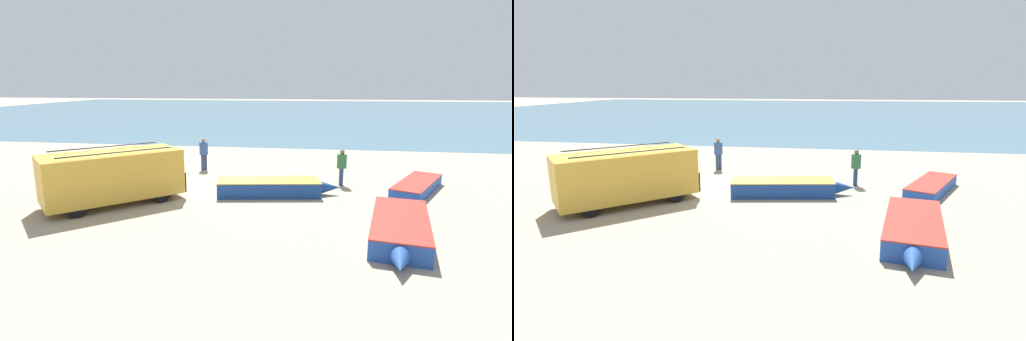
% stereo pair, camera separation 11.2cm
% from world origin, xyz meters
% --- Properties ---
extents(ground_plane, '(200.00, 200.00, 0.00)m').
position_xyz_m(ground_plane, '(0.00, 0.00, 0.00)').
color(ground_plane, tan).
extents(sea_water, '(120.00, 80.00, 0.01)m').
position_xyz_m(sea_water, '(0.00, 52.00, 0.00)').
color(sea_water, '#477084').
rests_on(sea_water, ground_plane).
extents(parked_van, '(5.27, 5.20, 2.24)m').
position_xyz_m(parked_van, '(-4.40, -2.78, 1.17)').
color(parked_van, gold).
rests_on(parked_van, ground_plane).
extents(fishing_rowboat_0, '(4.90, 3.99, 0.60)m').
position_xyz_m(fishing_rowboat_0, '(-6.49, 5.68, 0.30)').
color(fishing_rowboat_0, '#234CA3').
rests_on(fishing_rowboat_0, ground_plane).
extents(fishing_rowboat_1, '(5.45, 2.19, 0.68)m').
position_xyz_m(fishing_rowboat_1, '(1.77, -0.55, 0.34)').
color(fishing_rowboat_1, navy).
rests_on(fishing_rowboat_1, ground_plane).
extents(fishing_rowboat_2, '(3.05, 4.96, 0.50)m').
position_xyz_m(fishing_rowboat_2, '(8.16, 1.11, 0.25)').
color(fishing_rowboat_2, '#234CA3').
rests_on(fishing_rowboat_2, ground_plane).
extents(fishing_rowboat_3, '(2.48, 5.48, 0.65)m').
position_xyz_m(fishing_rowboat_3, '(6.25, -4.90, 0.32)').
color(fishing_rowboat_3, '#234CA3').
rests_on(fishing_rowboat_3, ground_plane).
extents(fisherman_0, '(0.45, 0.45, 1.73)m').
position_xyz_m(fisherman_0, '(4.79, 1.60, 1.03)').
color(fisherman_0, navy).
rests_on(fisherman_0, ground_plane).
extents(fisherman_1, '(0.47, 0.47, 1.79)m').
position_xyz_m(fisherman_1, '(-2.61, 3.95, 1.07)').
color(fisherman_1, navy).
rests_on(fisherman_1, ground_plane).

